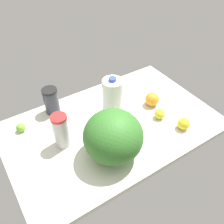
# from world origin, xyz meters

# --- Properties ---
(countertop) EXTENTS (1.20, 0.76, 0.03)m
(countertop) POSITION_xyz_m (0.00, 0.00, 0.01)
(countertop) COLOR silver
(countertop) RESTS_ON ground
(tumbler_cup) EXTENTS (0.08, 0.08, 0.20)m
(tumbler_cup) POSITION_xyz_m (0.29, -0.02, 0.13)
(tumbler_cup) COLOR silver
(tumbler_cup) RESTS_ON countertop
(milk_jug) EXTENTS (0.12, 0.12, 0.26)m
(milk_jug) POSITION_xyz_m (-0.06, -0.08, 0.15)
(milk_jug) COLOR white
(milk_jug) RESTS_ON countertop
(watermelon) EXTENTS (0.29, 0.29, 0.26)m
(watermelon) POSITION_xyz_m (0.11, 0.18, 0.16)
(watermelon) COLOR #337329
(watermelon) RESTS_ON countertop
(shaker_bottle) EXTENTS (0.09, 0.09, 0.16)m
(shaker_bottle) POSITION_xyz_m (0.24, -0.30, 0.11)
(shaker_bottle) COLOR #323541
(shaker_bottle) RESTS_ON countertop
(lemon_beside_bowl) EXTENTS (0.06, 0.06, 0.06)m
(lemon_beside_bowl) POSITION_xyz_m (-0.27, 0.10, 0.06)
(lemon_beside_bowl) COLOR yellow
(lemon_beside_bowl) RESTS_ON countertop
(lime_near_front) EXTENTS (0.05, 0.05, 0.05)m
(lime_near_front) POSITION_xyz_m (0.45, -0.24, 0.06)
(lime_near_front) COLOR #6EB333
(lime_near_front) RESTS_ON countertop
(orange_loose) EXTENTS (0.09, 0.09, 0.09)m
(orange_loose) POSITION_xyz_m (-0.31, -0.02, 0.07)
(orange_loose) COLOR orange
(orange_loose) RESTS_ON countertop
(lemon_far_back) EXTENTS (0.07, 0.07, 0.07)m
(lemon_far_back) POSITION_xyz_m (-0.32, 0.24, 0.06)
(lemon_far_back) COLOR yellow
(lemon_far_back) RESTS_ON countertop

